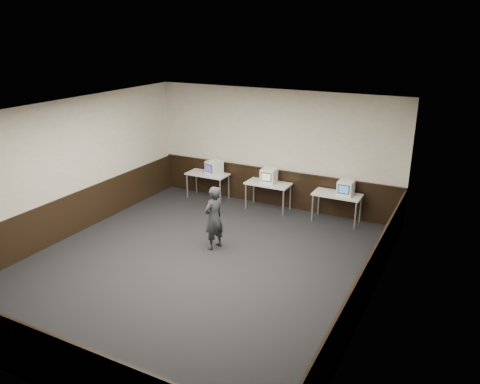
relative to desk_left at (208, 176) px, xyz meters
name	(u,v)px	position (x,y,z in m)	size (l,w,h in m)	color
floor	(198,265)	(1.90, -3.60, -0.68)	(8.00, 8.00, 0.00)	black
ceiling	(192,113)	(1.90, -3.60, 2.52)	(8.00, 8.00, 0.00)	white
back_wall	(275,149)	(1.90, 0.40, 0.92)	(7.00, 7.00, 0.00)	#BDB5A6
front_wall	(25,288)	(1.90, -7.60, 0.92)	(7.00, 7.00, 0.00)	#BDB5A6
left_wall	(67,170)	(-1.60, -3.60, 0.92)	(8.00, 8.00, 0.00)	#BDB5A6
right_wall	(374,226)	(5.40, -3.60, 0.92)	(8.00, 8.00, 0.00)	#BDB5A6
wainscot_back	(274,188)	(1.90, 0.38, -0.18)	(6.98, 0.04, 1.00)	black
wainscot_front	(38,358)	(1.90, -7.58, -0.18)	(6.98, 0.04, 1.00)	black
wainscot_left	(73,214)	(-1.58, -3.60, -0.18)	(0.04, 7.98, 1.00)	black
wainscot_right	(367,284)	(5.38, -3.60, -0.18)	(0.04, 7.98, 1.00)	black
wainscot_rail	(274,170)	(1.90, 0.36, 0.34)	(6.98, 0.06, 0.04)	black
desk_left	(208,176)	(0.00, 0.00, 0.00)	(1.20, 0.60, 0.75)	silver
desk_center	(268,185)	(1.90, 0.00, 0.00)	(1.20, 0.60, 0.75)	silver
desk_right	(337,197)	(3.80, 0.00, 0.00)	(1.20, 0.60, 0.75)	silver
emac_left	(214,168)	(0.20, 0.03, 0.26)	(0.49, 0.50, 0.38)	white
emac_center	(269,176)	(1.90, 0.03, 0.27)	(0.41, 0.44, 0.39)	white
emac_right	(346,188)	(4.00, 0.01, 0.26)	(0.38, 0.41, 0.37)	white
person	(214,218)	(1.80, -2.73, 0.05)	(0.53, 0.35, 1.46)	#242529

